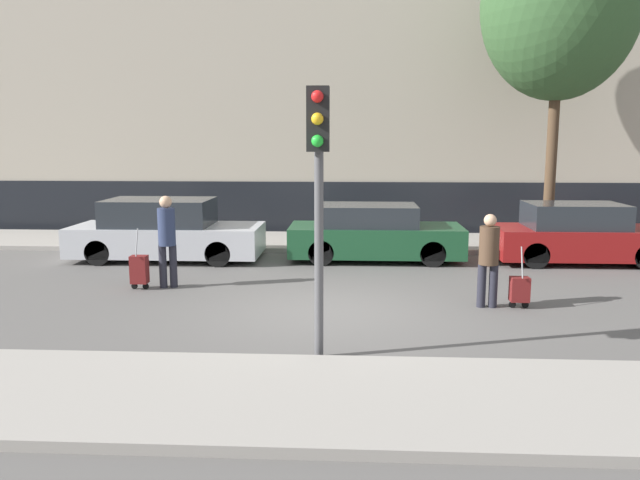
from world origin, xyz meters
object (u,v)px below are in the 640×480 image
(parked_car_0, at_px, (165,232))
(parked_car_2, at_px, (578,235))
(parked_car_1, at_px, (374,234))
(trolley_left, at_px, (139,270))
(traffic_light, at_px, (318,169))
(pedestrian_left, at_px, (167,235))
(trolley_right, at_px, (520,289))
(pedestrian_right, at_px, (489,255))
(bare_tree_near_crossing, at_px, (560,4))

(parked_car_0, distance_m, parked_car_2, 9.92)
(parked_car_1, bearing_deg, parked_car_2, -0.92)
(trolley_left, bearing_deg, parked_car_0, 97.45)
(parked_car_2, height_order, traffic_light, traffic_light)
(parked_car_0, relative_size, pedestrian_left, 2.50)
(parked_car_0, bearing_deg, trolley_right, -28.61)
(parked_car_0, distance_m, pedestrian_right, 8.03)
(trolley_left, bearing_deg, bare_tree_near_crossing, 27.78)
(parked_car_0, xyz_separation_m, pedestrian_left, (0.92, -2.90, 0.36))
(parked_car_1, xyz_separation_m, trolley_right, (2.39, -4.29, -0.31))
(parked_car_2, height_order, pedestrian_right, pedestrian_right)
(trolley_left, bearing_deg, parked_car_2, 18.59)
(pedestrian_right, relative_size, bare_tree_near_crossing, 0.19)
(pedestrian_left, xyz_separation_m, trolley_right, (6.55, -1.18, -0.71))
(parked_car_0, relative_size, bare_tree_near_crossing, 0.53)
(pedestrian_left, xyz_separation_m, pedestrian_right, (6.01, -1.15, -0.12))
(parked_car_1, distance_m, trolley_right, 4.92)
(parked_car_2, relative_size, trolley_right, 3.65)
(parked_car_1, height_order, trolley_left, parked_car_1)
(parked_car_0, bearing_deg, bare_tree_near_crossing, 10.70)
(trolley_right, bearing_deg, bare_tree_near_crossing, 69.28)
(parked_car_1, relative_size, traffic_light, 1.17)
(trolley_right, xyz_separation_m, traffic_light, (-3.35, -2.79, 2.21))
(pedestrian_right, bearing_deg, parked_car_1, -63.84)
(pedestrian_left, height_order, pedestrian_right, pedestrian_left)
(parked_car_1, distance_m, parked_car_2, 4.84)
(parked_car_1, relative_size, parked_car_2, 1.05)
(trolley_left, relative_size, bare_tree_near_crossing, 0.14)
(pedestrian_left, xyz_separation_m, traffic_light, (3.21, -3.97, 1.50))
(pedestrian_left, distance_m, trolley_left, 0.86)
(trolley_right, bearing_deg, pedestrian_right, 177.18)
(parked_car_1, distance_m, trolley_left, 5.72)
(trolley_right, height_order, traffic_light, traffic_light)
(trolley_left, xyz_separation_m, traffic_light, (3.73, -3.80, 2.15))
(traffic_light, bearing_deg, trolley_left, 134.46)
(parked_car_0, height_order, parked_car_2, parked_car_0)
(pedestrian_left, distance_m, bare_tree_near_crossing, 11.27)
(parked_car_0, relative_size, parked_car_1, 1.10)
(bare_tree_near_crossing, bearing_deg, pedestrian_left, -151.69)
(parked_car_1, height_order, trolley_right, parked_car_1)
(parked_car_1, relative_size, pedestrian_left, 2.28)
(parked_car_1, xyz_separation_m, bare_tree_near_crossing, (4.63, 1.63, 5.62))
(parked_car_0, xyz_separation_m, traffic_light, (4.13, -6.87, 1.86))
(parked_car_1, xyz_separation_m, pedestrian_left, (-4.16, -3.11, 0.41))
(parked_car_0, height_order, traffic_light, traffic_light)
(parked_car_2, xyz_separation_m, pedestrian_left, (-9.00, -3.03, 0.39))
(parked_car_2, bearing_deg, parked_car_0, -179.24)
(parked_car_1, height_order, traffic_light, traffic_light)
(pedestrian_right, relative_size, traffic_light, 0.46)
(parked_car_0, bearing_deg, trolley_left, -82.55)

